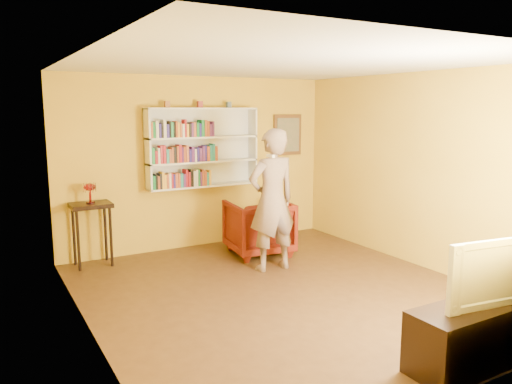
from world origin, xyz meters
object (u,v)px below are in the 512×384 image
console_table (91,214)px  tv_cabinet (483,332)px  bookshelf (201,148)px  person (272,200)px  armchair (259,227)px  ruby_lustre (90,189)px  television (488,270)px

console_table → tv_cabinet: bearing=-62.2°
tv_cabinet → bookshelf: bearing=97.5°
bookshelf → person: size_ratio=0.93×
tv_cabinet → armchair: bearing=90.7°
bookshelf → tv_cabinet: 4.88m
console_table → ruby_lustre: ruby_lustre is taller
bookshelf → console_table: size_ratio=2.00×
armchair → tv_cabinet: armchair is taller
person → tv_cabinet: 3.19m
ruby_lustre → armchair: 2.51m
person → armchair: bearing=-106.9°
armchair → television: bearing=98.2°
console_table → ruby_lustre: size_ratio=3.23×
bookshelf → television: (0.61, -4.66, -0.76)m
person → tv_cabinet: person is taller
ruby_lustre → tv_cabinet: (2.37, -4.50, -0.83)m
ruby_lustre → person: 2.53m
ruby_lustre → armchair: (2.33, -0.66, -0.69)m
console_table → armchair: console_table is taller
console_table → television: (2.37, -4.50, 0.09)m
armchair → bookshelf: bearing=-47.8°
ruby_lustre → tv_cabinet: bearing=-62.2°
ruby_lustre → television: bearing=-62.2°
console_table → tv_cabinet: size_ratio=0.59×
console_table → armchair: size_ratio=0.99×
bookshelf → console_table: bearing=-174.8°
ruby_lustre → tv_cabinet: 5.15m
person → console_table: bearing=-33.9°
console_table → ruby_lustre: bearing=90.0°
bookshelf → ruby_lustre: 1.84m
television → console_table: bearing=126.2°
armchair → tv_cabinet: bearing=98.2°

